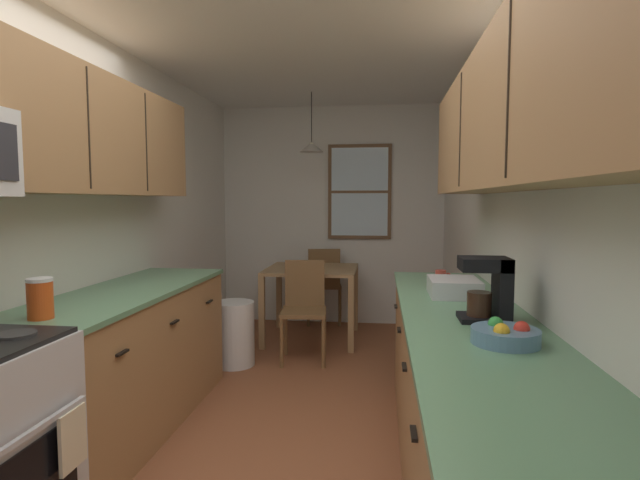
% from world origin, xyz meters
% --- Properties ---
extents(ground_plane, '(12.00, 12.00, 0.00)m').
position_xyz_m(ground_plane, '(0.00, 1.00, 0.00)').
color(ground_plane, brown).
extents(wall_left, '(0.10, 9.00, 2.55)m').
position_xyz_m(wall_left, '(-1.35, 1.00, 1.27)').
color(wall_left, white).
rests_on(wall_left, ground).
extents(wall_right, '(0.10, 9.00, 2.55)m').
position_xyz_m(wall_right, '(1.35, 1.00, 1.27)').
color(wall_right, white).
rests_on(wall_right, ground).
extents(wall_back, '(4.40, 0.10, 2.55)m').
position_xyz_m(wall_back, '(0.00, 3.65, 1.27)').
color(wall_back, white).
rests_on(wall_back, ground).
extents(ceiling_slab, '(4.40, 9.00, 0.08)m').
position_xyz_m(ceiling_slab, '(0.00, 1.00, 2.59)').
color(ceiling_slab, white).
extents(counter_left, '(0.64, 1.88, 0.90)m').
position_xyz_m(counter_left, '(-1.00, 0.70, 0.45)').
color(counter_left, '#A87A4C').
rests_on(counter_left, ground).
extents(upper_cabinets_left, '(0.33, 1.96, 0.70)m').
position_xyz_m(upper_cabinets_left, '(-1.14, 0.65, 1.84)').
color(upper_cabinets_left, '#A87A4C').
extents(counter_right, '(0.64, 3.23, 0.90)m').
position_xyz_m(counter_right, '(1.00, 0.04, 0.45)').
color(counter_right, '#A87A4C').
rests_on(counter_right, ground).
extents(upper_cabinets_right, '(0.33, 2.91, 0.63)m').
position_xyz_m(upper_cabinets_right, '(1.14, -0.01, 1.81)').
color(upper_cabinets_right, '#A87A4C').
extents(dining_table, '(0.93, 0.87, 0.75)m').
position_xyz_m(dining_table, '(-0.13, 2.85, 0.64)').
color(dining_table, '#A87F51').
rests_on(dining_table, ground).
extents(dining_chair_near, '(0.44, 0.44, 0.90)m').
position_xyz_m(dining_chair_near, '(-0.11, 2.21, 0.50)').
color(dining_chair_near, brown).
rests_on(dining_chair_near, ground).
extents(dining_chair_far, '(0.45, 0.45, 0.90)m').
position_xyz_m(dining_chair_far, '(-0.08, 3.49, 0.50)').
color(dining_chair_far, brown).
rests_on(dining_chair_far, ground).
extents(pendant_light, '(0.25, 0.25, 0.60)m').
position_xyz_m(pendant_light, '(-0.13, 2.85, 2.00)').
color(pendant_light, black).
extents(back_window, '(0.73, 0.05, 1.10)m').
position_xyz_m(back_window, '(0.33, 3.58, 1.55)').
color(back_window, brown).
extents(trash_bin, '(0.36, 0.36, 0.56)m').
position_xyz_m(trash_bin, '(-0.70, 1.96, 0.28)').
color(trash_bin, white).
rests_on(trash_bin, ground).
extents(storage_canister, '(0.12, 0.12, 0.19)m').
position_xyz_m(storage_canister, '(-1.00, -0.08, 1.00)').
color(storage_canister, '#D84C19').
rests_on(storage_canister, counter_left).
extents(dish_towel, '(0.02, 0.16, 0.24)m').
position_xyz_m(dish_towel, '(-0.64, -0.40, 0.50)').
color(dish_towel, beige).
extents(coffee_maker, '(0.22, 0.18, 0.29)m').
position_xyz_m(coffee_maker, '(1.08, 0.14, 1.05)').
color(coffee_maker, black).
rests_on(coffee_maker, counter_right).
extents(mug_by_coffeemaker, '(0.11, 0.07, 0.09)m').
position_xyz_m(mug_by_coffeemaker, '(0.98, 1.13, 0.95)').
color(mug_by_coffeemaker, '#BF3F33').
rests_on(mug_by_coffeemaker, counter_right).
extents(fruit_bowl, '(0.26, 0.26, 0.09)m').
position_xyz_m(fruit_bowl, '(1.06, -0.23, 0.94)').
color(fruit_bowl, '#597F9E').
rests_on(fruit_bowl, counter_right).
extents(dish_rack, '(0.28, 0.34, 0.10)m').
position_xyz_m(dish_rack, '(1.00, 0.73, 0.95)').
color(dish_rack, silver).
rests_on(dish_rack, counter_right).
extents(table_serving_bowl, '(0.18, 0.18, 0.06)m').
position_xyz_m(table_serving_bowl, '(-0.23, 2.85, 0.78)').
color(table_serving_bowl, '#4C7299').
rests_on(table_serving_bowl, dining_table).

